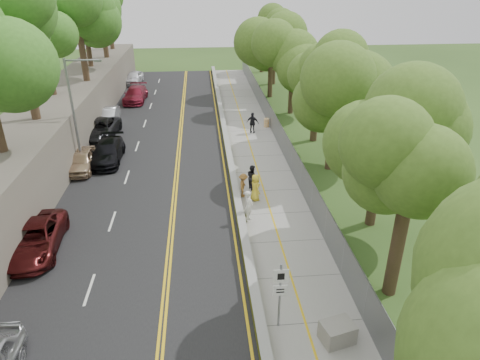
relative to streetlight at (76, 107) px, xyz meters
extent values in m
plane|color=#33511E|center=(10.46, -14.00, -4.64)|extent=(140.00, 140.00, 0.00)
cube|color=black|center=(5.06, 1.00, -4.62)|extent=(11.20, 66.00, 0.04)
cube|color=gray|center=(13.01, 1.00, -4.61)|extent=(4.20, 66.00, 0.05)
cube|color=#BACC16|center=(10.71, 1.00, -4.34)|extent=(0.42, 66.00, 0.60)
cube|color=#595147|center=(-3.04, 1.00, -2.64)|extent=(5.00, 66.00, 4.00)
cube|color=slate|center=(15.11, 1.00, -3.64)|extent=(0.04, 66.00, 2.00)
cylinder|color=gray|center=(-0.24, 0.00, -0.64)|extent=(0.18, 0.18, 8.00)
cylinder|color=gray|center=(0.87, 0.00, 3.21)|extent=(2.30, 0.13, 0.13)
cube|color=gray|center=(1.95, 0.00, 3.16)|extent=(0.50, 0.22, 0.14)
cylinder|color=gray|center=(11.51, -17.00, -3.04)|extent=(0.09, 0.09, 3.10)
cube|color=white|center=(11.51, -17.03, -2.04)|extent=(0.62, 0.04, 0.62)
cube|color=white|center=(11.51, -17.03, -2.74)|extent=(0.56, 0.04, 0.50)
cylinder|color=#D17600|center=(14.76, 7.89, -4.18)|extent=(0.50, 0.50, 0.82)
cube|color=slate|center=(13.66, -18.00, -4.17)|extent=(1.44, 1.22, 0.83)
imported|color=#4F1415|center=(-0.11, -10.61, -3.86)|extent=(2.80, 5.50, 1.49)
imported|color=black|center=(1.46, 1.04, -3.84)|extent=(2.14, 5.26, 1.53)
imported|color=tan|center=(-0.14, -0.38, -3.86)|extent=(1.83, 4.37, 1.48)
imported|color=silver|center=(-0.14, 10.23, -3.85)|extent=(1.58, 4.52, 1.49)
imported|color=black|center=(-0.14, 6.48, -3.82)|extent=(3.10, 5.82, 1.56)
imported|color=maroon|center=(1.46, 18.03, -3.81)|extent=(2.43, 5.56, 1.59)
imported|color=white|center=(0.23, 26.69, -3.81)|extent=(2.24, 4.78, 1.58)
imported|color=yellow|center=(11.91, -6.19, -3.71)|extent=(0.80, 0.99, 1.76)
imported|color=silver|center=(11.21, -8.67, -3.63)|extent=(0.70, 0.82, 1.92)
imported|color=black|center=(11.91, -4.60, -3.74)|extent=(0.86, 0.98, 1.69)
imported|color=brown|center=(11.21, -5.66, -3.79)|extent=(0.81, 1.14, 1.60)
imported|color=black|center=(13.26, 6.36, -3.64)|extent=(1.20, 0.86, 1.89)
camera|label=1|loc=(8.71, -29.99, 8.51)|focal=32.00mm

